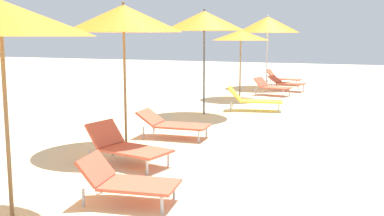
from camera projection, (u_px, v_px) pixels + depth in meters
The scene contains 12 objects.
umbrella_third at pixel (0, 18), 5.13m from camera, with size 2.09×2.09×2.56m.
lounger_third_shoreside at pixel (127, 180), 5.89m from camera, with size 1.29×0.81×0.59m.
umbrella_fourth at pixel (123, 19), 8.60m from camera, with size 2.20×2.20×2.73m.
lounger_fourth_shoreside at pixel (173, 123), 9.70m from camera, with size 1.51×0.77×0.56m.
lounger_fourth_inland at pixel (127, 146), 7.65m from camera, with size 1.47×0.89×0.67m.
umbrella_fifth at pixel (204, 21), 12.26m from camera, with size 2.16×2.16×2.81m.
lounger_fifth_shoreside at pixel (253, 99), 13.22m from camera, with size 1.63×0.90×0.68m.
umbrella_sixth at pixel (241, 35), 15.67m from camera, with size 1.93×1.93×2.36m.
lounger_sixth_shoreside at pixel (272, 86), 16.61m from camera, with size 1.35×0.90×0.63m.
umbrella_farthest at pixel (268, 25), 18.91m from camera, with size 2.57×2.57×2.95m.
lounger_farthest_shoreside at pixel (282, 78), 20.12m from camera, with size 1.50×0.69×0.67m.
lounger_farthest_inland at pixel (286, 82), 17.93m from camera, with size 1.45×0.85×0.57m.
Camera 1 is at (4.03, 3.78, 2.10)m, focal length 43.59 mm.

